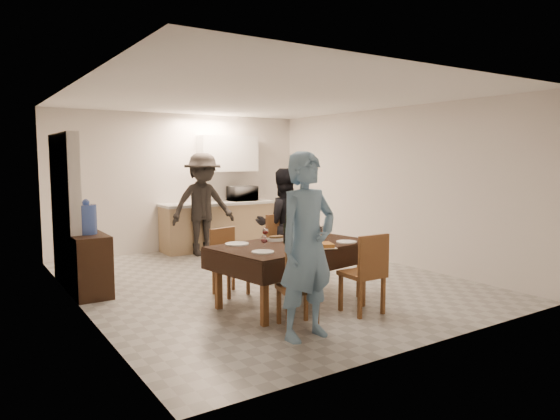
{
  "coord_description": "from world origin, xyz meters",
  "views": [
    {
      "loc": [
        -3.67,
        -6.06,
        1.77
      ],
      "look_at": [
        0.1,
        -0.3,
        1.05
      ],
      "focal_mm": 32.0,
      "sensor_mm": 36.0,
      "label": 1
    }
  ],
  "objects_px": {
    "microwave": "(243,193)",
    "person_near": "(307,246)",
    "person_kitchen": "(203,204)",
    "savoury_tart": "(318,245)",
    "water_pitcher": "(318,234)",
    "wine_bottle": "(287,229)",
    "console": "(88,264)",
    "dining_table": "(292,246)",
    "water_jug": "(87,219)",
    "person_far": "(282,224)"
  },
  "relations": [
    {
      "from": "microwave",
      "to": "person_near",
      "type": "distance_m",
      "value": 5.27
    },
    {
      "from": "microwave",
      "to": "person_kitchen",
      "type": "distance_m",
      "value": 1.17
    },
    {
      "from": "microwave",
      "to": "person_kitchen",
      "type": "height_order",
      "value": "person_kitchen"
    },
    {
      "from": "savoury_tart",
      "to": "person_near",
      "type": "relative_size",
      "value": 0.21
    },
    {
      "from": "water_pitcher",
      "to": "person_kitchen",
      "type": "bearing_deg",
      "value": 89.84
    },
    {
      "from": "wine_bottle",
      "to": "microwave",
      "type": "relative_size",
      "value": 0.64
    },
    {
      "from": "savoury_tart",
      "to": "console",
      "type": "bearing_deg",
      "value": 134.62
    },
    {
      "from": "dining_table",
      "to": "water_jug",
      "type": "distance_m",
      "value": 2.67
    },
    {
      "from": "wine_bottle",
      "to": "savoury_tart",
      "type": "distance_m",
      "value": 0.48
    },
    {
      "from": "person_far",
      "to": "person_kitchen",
      "type": "bearing_deg",
      "value": -65.87
    },
    {
      "from": "dining_table",
      "to": "water_jug",
      "type": "relative_size",
      "value": 5.38
    },
    {
      "from": "microwave",
      "to": "person_far",
      "type": "bearing_deg",
      "value": 72.47
    },
    {
      "from": "water_jug",
      "to": "person_far",
      "type": "xyz_separation_m",
      "value": [
        2.55,
        -0.7,
        -0.17
      ]
    },
    {
      "from": "water_pitcher",
      "to": "person_far",
      "type": "distance_m",
      "value": 1.12
    },
    {
      "from": "person_far",
      "to": "person_kitchen",
      "type": "height_order",
      "value": "person_kitchen"
    },
    {
      "from": "microwave",
      "to": "person_far",
      "type": "xyz_separation_m",
      "value": [
        -0.88,
        -2.78,
        -0.25
      ]
    },
    {
      "from": "dining_table",
      "to": "wine_bottle",
      "type": "xyz_separation_m",
      "value": [
        -0.05,
        0.05,
        0.21
      ]
    },
    {
      "from": "console",
      "to": "person_far",
      "type": "distance_m",
      "value": 2.67
    },
    {
      "from": "water_pitcher",
      "to": "person_near",
      "type": "relative_size",
      "value": 0.11
    },
    {
      "from": "microwave",
      "to": "savoury_tart",
      "type": "bearing_deg",
      "value": 72.49
    },
    {
      "from": "water_pitcher",
      "to": "person_kitchen",
      "type": "height_order",
      "value": "person_kitchen"
    },
    {
      "from": "dining_table",
      "to": "wine_bottle",
      "type": "relative_size",
      "value": 5.95
    },
    {
      "from": "wine_bottle",
      "to": "microwave",
      "type": "bearing_deg",
      "value": 68.65
    },
    {
      "from": "water_jug",
      "to": "savoury_tart",
      "type": "relative_size",
      "value": 0.98
    },
    {
      "from": "water_pitcher",
      "to": "wine_bottle",
      "type": "bearing_deg",
      "value": 165.96
    },
    {
      "from": "person_kitchen",
      "to": "person_near",
      "type": "bearing_deg",
      "value": -101.6
    },
    {
      "from": "microwave",
      "to": "dining_table",
      "type": "bearing_deg",
      "value": 69.55
    },
    {
      "from": "water_pitcher",
      "to": "microwave",
      "type": "relative_size",
      "value": 0.36
    },
    {
      "from": "console",
      "to": "wine_bottle",
      "type": "bearing_deg",
      "value": -41.04
    },
    {
      "from": "savoury_tart",
      "to": "microwave",
      "type": "height_order",
      "value": "microwave"
    },
    {
      "from": "console",
      "to": "person_near",
      "type": "height_order",
      "value": "person_near"
    },
    {
      "from": "person_near",
      "to": "person_kitchen",
      "type": "bearing_deg",
      "value": 73.14
    },
    {
      "from": "console",
      "to": "dining_table",
      "type": "bearing_deg",
      "value": -41.15
    },
    {
      "from": "console",
      "to": "wine_bottle",
      "type": "relative_size",
      "value": 2.51
    },
    {
      "from": "water_jug",
      "to": "dining_table",
      "type": "bearing_deg",
      "value": -41.15
    },
    {
      "from": "console",
      "to": "microwave",
      "type": "xyz_separation_m",
      "value": [
        3.43,
        2.08,
        0.66
      ]
    },
    {
      "from": "console",
      "to": "person_kitchen",
      "type": "xyz_separation_m",
      "value": [
        2.36,
        1.63,
        0.53
      ]
    },
    {
      "from": "water_pitcher",
      "to": "savoury_tart",
      "type": "relative_size",
      "value": 0.5
    },
    {
      "from": "person_far",
      "to": "dining_table",
      "type": "bearing_deg",
      "value": 81.8
    },
    {
      "from": "water_jug",
      "to": "water_pitcher",
      "type": "distance_m",
      "value": 2.96
    },
    {
      "from": "person_near",
      "to": "microwave",
      "type": "bearing_deg",
      "value": 62.68
    },
    {
      "from": "dining_table",
      "to": "savoury_tart",
      "type": "bearing_deg",
      "value": -84.69
    },
    {
      "from": "person_near",
      "to": "person_far",
      "type": "height_order",
      "value": "person_near"
    },
    {
      "from": "wine_bottle",
      "to": "microwave",
      "type": "distance_m",
      "value": 4.06
    },
    {
      "from": "console",
      "to": "savoury_tart",
      "type": "height_order",
      "value": "console"
    },
    {
      "from": "water_jug",
      "to": "person_near",
      "type": "relative_size",
      "value": 0.21
    },
    {
      "from": "water_jug",
      "to": "water_pitcher",
      "type": "relative_size",
      "value": 1.96
    },
    {
      "from": "wine_bottle",
      "to": "savoury_tart",
      "type": "bearing_deg",
      "value": -70.77
    },
    {
      "from": "person_near",
      "to": "person_kitchen",
      "type": "relative_size",
      "value": 0.99
    },
    {
      "from": "console",
      "to": "wine_bottle",
      "type": "distance_m",
      "value": 2.63
    }
  ]
}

